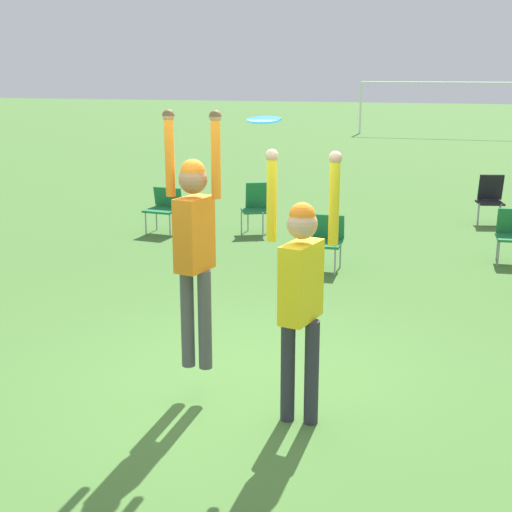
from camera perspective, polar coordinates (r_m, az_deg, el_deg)
ground_plane at (r=6.74m, az=-1.56°, el=-10.53°), size 120.00×120.00×0.00m
person_jumping at (r=6.13m, az=-4.96°, el=1.72°), size 0.52×0.40×2.27m
person_defending at (r=5.71m, az=3.63°, el=-2.10°), size 0.60×0.48×2.28m
frisbee at (r=5.60m, az=0.64°, el=10.85°), size 0.27×0.27×0.05m
camping_chair_0 at (r=14.37m, az=18.24°, el=4.60°), size 0.55×0.60×0.93m
camping_chair_3 at (r=10.54m, az=5.48°, el=1.49°), size 0.55×0.58×0.80m
camping_chair_4 at (r=12.99m, az=-7.32°, el=4.01°), size 0.60×0.63×0.80m
camping_chair_5 at (r=12.85m, az=0.07°, el=4.19°), size 0.62×0.68×0.91m
soccer_goal at (r=33.52m, az=14.48°, el=12.48°), size 7.10×0.10×2.35m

